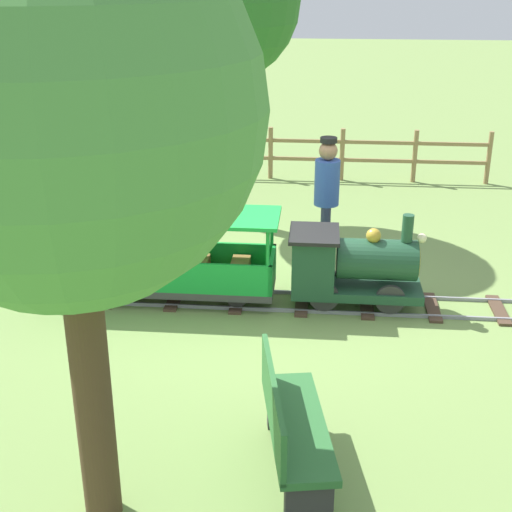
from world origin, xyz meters
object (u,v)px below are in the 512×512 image
at_px(passenger_car, 157,263).
at_px(conductor_person, 327,192).
at_px(park_bench, 291,426).
at_px(oak_tree_near, 218,2).
at_px(locomotive, 350,265).
at_px(oak_tree_far, 63,110).

height_order(passenger_car, conductor_person, conductor_person).
bearing_deg(park_bench, passenger_car, -150.45).
bearing_deg(passenger_car, oak_tree_near, 172.58).
distance_m(park_bench, oak_tree_near, 6.24).
relative_size(locomotive, conductor_person, 0.89).
distance_m(passenger_car, conductor_person, 2.22).
distance_m(passenger_car, oak_tree_far, 4.11).
xyz_separation_m(conductor_person, oak_tree_far, (4.46, -1.49, 1.80)).
height_order(passenger_car, park_bench, passenger_car).
xyz_separation_m(passenger_car, oak_tree_far, (3.36, 0.36, 2.34)).
bearing_deg(passenger_car, oak_tree_far, 6.10).
height_order(oak_tree_near, oak_tree_far, oak_tree_near).
distance_m(locomotive, passenger_car, 2.12).
bearing_deg(park_bench, oak_tree_far, -67.72).
height_order(conductor_person, park_bench, conductor_person).
distance_m(locomotive, park_bench, 2.89).
distance_m(conductor_person, oak_tree_far, 5.04).
distance_m(locomotive, oak_tree_far, 4.42).
relative_size(conductor_person, park_bench, 1.20).
bearing_deg(locomotive, oak_tree_near, -146.65).
bearing_deg(park_bench, conductor_person, 176.54).
bearing_deg(oak_tree_far, passenger_car, -173.90).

